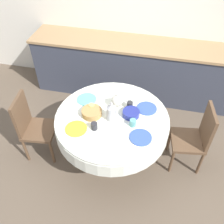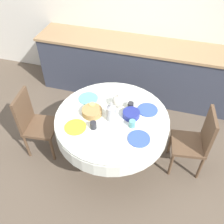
# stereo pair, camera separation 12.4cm
# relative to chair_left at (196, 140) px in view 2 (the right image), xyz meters

# --- Properties ---
(ground_plane) EXTENTS (12.00, 12.00, 0.00)m
(ground_plane) POSITION_rel_chair_left_xyz_m (-1.01, -0.14, -0.51)
(ground_plane) COLOR brown
(wall_back) EXTENTS (7.00, 0.05, 2.60)m
(wall_back) POSITION_rel_chair_left_xyz_m (-1.01, 1.66, 0.79)
(wall_back) COLOR silver
(wall_back) RESTS_ON ground_plane
(kitchen_counter) EXTENTS (3.24, 0.64, 0.96)m
(kitchen_counter) POSITION_rel_chair_left_xyz_m (-1.01, 1.32, -0.03)
(kitchen_counter) COLOR #383D4C
(kitchen_counter) RESTS_ON ground_plane
(dining_table) EXTENTS (1.35, 1.35, 0.76)m
(dining_table) POSITION_rel_chair_left_xyz_m (-1.01, -0.14, 0.13)
(dining_table) COLOR tan
(dining_table) RESTS_ON ground_plane
(chair_left) EXTENTS (0.45, 0.45, 0.93)m
(chair_left) POSITION_rel_chair_left_xyz_m (0.00, 0.00, 0.00)
(chair_left) COLOR brown
(chair_left) RESTS_ON ground_plane
(chair_right) EXTENTS (0.44, 0.44, 0.93)m
(chair_right) POSITION_rel_chair_left_xyz_m (-2.03, -0.26, 0.00)
(chair_right) COLOR brown
(chair_right) RESTS_ON ground_plane
(plate_near_left) EXTENTS (0.24, 0.24, 0.01)m
(plate_near_left) POSITION_rel_chair_left_xyz_m (-1.36, -0.42, 0.26)
(plate_near_left) COLOR yellow
(plate_near_left) RESTS_ON dining_table
(cup_near_left) EXTENTS (0.07, 0.07, 0.09)m
(cup_near_left) POSITION_rel_chair_left_xyz_m (-1.16, -0.37, 0.29)
(cup_near_left) COLOR #28282D
(cup_near_left) RESTS_ON dining_table
(plate_near_right) EXTENTS (0.24, 0.24, 0.01)m
(plate_near_right) POSITION_rel_chair_left_xyz_m (-0.64, -0.39, 0.26)
(plate_near_right) COLOR #3856AD
(plate_near_right) RESTS_ON dining_table
(cup_near_right) EXTENTS (0.07, 0.07, 0.09)m
(cup_near_right) POSITION_rel_chair_left_xyz_m (-0.75, -0.22, 0.29)
(cup_near_right) COLOR #5BA39E
(cup_near_right) RESTS_ON dining_table
(plate_far_left) EXTENTS (0.24, 0.24, 0.01)m
(plate_far_left) POSITION_rel_chair_left_xyz_m (-1.39, 0.09, 0.26)
(plate_far_left) COLOR #60BCB7
(plate_far_left) RESTS_ON dining_table
(cup_far_left) EXTENTS (0.07, 0.07, 0.09)m
(cup_far_left) POSITION_rel_chair_left_xyz_m (-1.28, -0.08, 0.29)
(cup_far_left) COLOR #DBB766
(cup_far_left) RESTS_ON dining_table
(plate_far_right) EXTENTS (0.24, 0.24, 0.01)m
(plate_far_right) POSITION_rel_chair_left_xyz_m (-0.63, 0.09, 0.26)
(plate_far_right) COLOR #3856AD
(plate_far_right) RESTS_ON dining_table
(cup_far_right) EXTENTS (0.07, 0.07, 0.09)m
(cup_far_right) POSITION_rel_chair_left_xyz_m (-0.84, 0.07, 0.29)
(cup_far_right) COLOR #28282D
(cup_far_right) RESTS_ON dining_table
(coffee_carafe) EXTENTS (0.11, 0.11, 0.25)m
(coffee_carafe) POSITION_rel_chair_left_xyz_m (-1.02, -0.18, 0.36)
(coffee_carafe) COLOR #B2B2B7
(coffee_carafe) RESTS_ON dining_table
(teapot) EXTENTS (0.20, 0.15, 0.19)m
(teapot) POSITION_rel_chair_left_xyz_m (-0.99, 0.06, 0.33)
(teapot) COLOR silver
(teapot) RESTS_ON dining_table
(bread_basket) EXTENTS (0.24, 0.24, 0.08)m
(bread_basket) POSITION_rel_chair_left_xyz_m (-1.25, -0.16, 0.29)
(bread_basket) COLOR #AD844C
(bread_basket) RESTS_ON dining_table
(fruit_bowl) EXTENTS (0.20, 0.20, 0.07)m
(fruit_bowl) POSITION_rel_chair_left_xyz_m (-0.80, -0.07, 0.28)
(fruit_bowl) COLOR navy
(fruit_bowl) RESTS_ON dining_table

